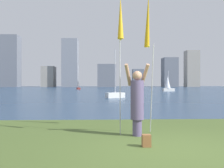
% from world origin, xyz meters
% --- Properties ---
extents(ground, '(120.00, 138.00, 0.12)m').
position_xyz_m(ground, '(0.00, 50.95, -0.06)').
color(ground, '#475B28').
extents(person, '(0.69, 0.51, 1.90)m').
position_xyz_m(person, '(-0.56, 1.44, 0.93)').
color(person, '#594C72').
rests_on(person, ground).
extents(kite_flag_left, '(0.16, 0.36, 3.67)m').
position_xyz_m(kite_flag_left, '(-0.99, 1.50, 3.01)').
color(kite_flag_left, '#B2B2B7').
rests_on(kite_flag_left, ground).
extents(kite_flag_right, '(0.16, 1.10, 4.00)m').
position_xyz_m(kite_flag_right, '(-0.13, 2.26, 3.16)').
color(kite_flag_right, '#B2B2B7').
rests_on(kite_flag_right, ground).
extents(bag, '(0.19, 0.17, 0.26)m').
position_xyz_m(bag, '(-0.53, 0.24, 0.13)').
color(bag, brown).
rests_on(bag, ground).
extents(sailboat_0, '(1.90, 1.39, 4.56)m').
position_xyz_m(sailboat_0, '(-0.10, 19.65, 0.30)').
color(sailboat_0, silver).
rests_on(sailboat_0, ground).
extents(sailboat_2, '(1.11, 2.32, 5.63)m').
position_xyz_m(sailboat_2, '(-6.40, 54.94, 0.31)').
color(sailboat_2, maroon).
rests_on(sailboat_2, ground).
extents(sailboat_3, '(2.13, 1.17, 3.54)m').
position_xyz_m(sailboat_3, '(10.24, 40.32, 1.19)').
color(sailboat_3, silver).
rests_on(sailboat_3, ground).
extents(skyline_tower_0, '(6.80, 5.96, 19.12)m').
position_xyz_m(skyline_tower_0, '(-35.01, 95.36, 9.56)').
color(skyline_tower_0, slate).
rests_on(skyline_tower_0, ground).
extents(skyline_tower_1, '(4.72, 6.95, 7.79)m').
position_xyz_m(skyline_tower_1, '(-21.19, 97.79, 3.90)').
color(skyline_tower_1, gray).
rests_on(skyline_tower_1, ground).
extents(skyline_tower_2, '(5.77, 7.32, 17.77)m').
position_xyz_m(skyline_tower_2, '(-12.69, 95.29, 8.88)').
color(skyline_tower_2, gray).
rests_on(skyline_tower_2, ground).
extents(skyline_tower_3, '(6.62, 7.70, 8.35)m').
position_xyz_m(skyline_tower_3, '(0.85, 93.88, 4.18)').
color(skyline_tower_3, slate).
rests_on(skyline_tower_3, ground).
extents(skyline_tower_4, '(4.17, 3.95, 6.83)m').
position_xyz_m(skyline_tower_4, '(13.11, 96.86, 3.41)').
color(skyline_tower_4, slate).
rests_on(skyline_tower_4, ground).
extents(skyline_tower_5, '(5.35, 5.69, 11.02)m').
position_xyz_m(skyline_tower_5, '(24.91, 94.60, 5.51)').
color(skyline_tower_5, slate).
rests_on(skyline_tower_5, ground).
extents(skyline_tower_6, '(5.01, 4.60, 14.08)m').
position_xyz_m(skyline_tower_6, '(34.30, 97.02, 7.04)').
color(skyline_tower_6, gray).
rests_on(skyline_tower_6, ground).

